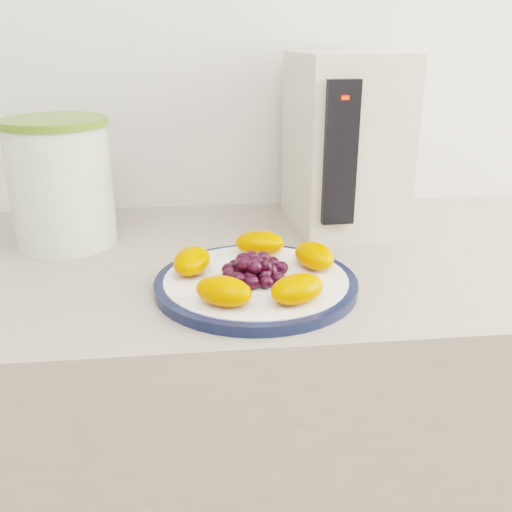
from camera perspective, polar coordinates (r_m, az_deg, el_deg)
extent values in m
cube|color=silver|center=(1.18, -4.54, 24.20)|extent=(3.50, 0.02, 2.60)
cube|color=#A19385|center=(1.18, -2.65, -20.89)|extent=(3.50, 0.60, 0.90)
cube|color=brown|center=(1.20, -2.62, -21.95)|extent=(3.48, 0.58, 0.84)
cylinder|color=#111A37|center=(0.81, 0.00, -2.79)|extent=(0.29, 0.29, 0.01)
cylinder|color=white|center=(0.81, 0.00, -2.73)|extent=(0.26, 0.26, 0.02)
cylinder|color=#3F621B|center=(1.02, -18.86, 6.61)|extent=(0.20, 0.20, 0.20)
cylinder|color=#537227|center=(1.00, -19.60, 12.53)|extent=(0.21, 0.21, 0.01)
cube|color=beige|center=(1.07, 8.72, 11.18)|extent=(0.19, 0.26, 0.31)
cube|color=black|center=(0.94, 8.43, 10.03)|extent=(0.05, 0.02, 0.23)
cube|color=#FF0C05|center=(0.91, 8.92, 15.37)|extent=(0.01, 0.01, 0.01)
ellipsoid|color=#E85900|center=(0.84, 5.84, 0.03)|extent=(0.07, 0.09, 0.04)
ellipsoid|color=#E85900|center=(0.89, 0.39, 1.32)|extent=(0.08, 0.06, 0.04)
ellipsoid|color=#E85900|center=(0.82, -6.44, -0.48)|extent=(0.07, 0.09, 0.04)
ellipsoid|color=#E85900|center=(0.72, -3.24, -3.52)|extent=(0.09, 0.08, 0.04)
ellipsoid|color=#E85900|center=(0.73, 4.16, -3.29)|extent=(0.09, 0.08, 0.04)
ellipsoid|color=black|center=(0.80, 0.00, -1.51)|extent=(0.02, 0.02, 0.02)
ellipsoid|color=black|center=(0.81, 1.41, -1.45)|extent=(0.02, 0.02, 0.02)
ellipsoid|color=black|center=(0.82, 0.56, -1.06)|extent=(0.02, 0.02, 0.02)
ellipsoid|color=black|center=(0.82, -0.83, -1.09)|extent=(0.02, 0.02, 0.02)
ellipsoid|color=black|center=(0.80, -1.42, -1.64)|extent=(0.02, 0.02, 0.02)
ellipsoid|color=black|center=(0.79, -0.58, -2.07)|extent=(0.02, 0.02, 0.02)
ellipsoid|color=black|center=(0.79, 0.86, -1.96)|extent=(0.02, 0.02, 0.02)
ellipsoid|color=black|center=(0.82, 2.53, -1.17)|extent=(0.02, 0.02, 0.02)
ellipsoid|color=black|center=(0.83, 1.67, -0.73)|extent=(0.02, 0.02, 0.02)
ellipsoid|color=black|center=(0.84, 0.39, -0.58)|extent=(0.02, 0.02, 0.02)
ellipsoid|color=black|center=(0.84, -0.97, -0.59)|extent=(0.02, 0.02, 0.02)
ellipsoid|color=black|center=(0.83, -2.10, -0.93)|extent=(0.02, 0.02, 0.02)
ellipsoid|color=black|center=(0.81, -2.72, -1.38)|extent=(0.02, 0.02, 0.02)
ellipsoid|color=black|center=(0.79, -2.62, -1.91)|extent=(0.02, 0.02, 0.02)
ellipsoid|color=black|center=(0.78, -1.79, -2.36)|extent=(0.02, 0.02, 0.02)
ellipsoid|color=black|center=(0.77, -0.43, -2.66)|extent=(0.02, 0.02, 0.02)
ellipsoid|color=black|center=(0.77, 1.06, -2.63)|extent=(0.02, 0.02, 0.02)
ellipsoid|color=black|center=(0.78, 2.22, -2.27)|extent=(0.02, 0.02, 0.02)
ellipsoid|color=black|center=(0.80, 0.00, -0.59)|extent=(0.02, 0.02, 0.02)
ellipsoid|color=black|center=(0.81, 0.71, -0.18)|extent=(0.02, 0.02, 0.02)
ellipsoid|color=black|center=(0.82, -0.44, -0.14)|extent=(0.02, 0.02, 0.02)
ellipsoid|color=black|center=(0.81, -1.27, -0.42)|extent=(0.02, 0.02, 0.02)
ellipsoid|color=black|center=(0.79, -1.16, -0.85)|extent=(0.02, 0.02, 0.02)
ellipsoid|color=black|center=(0.78, -0.15, -1.11)|extent=(0.02, 0.02, 0.02)
ellipsoid|color=black|center=(0.79, 0.97, -0.98)|extent=(0.02, 0.02, 0.02)
ellipsoid|color=red|center=(0.75, 2.80, -3.25)|extent=(0.03, 0.03, 0.02)
ellipsoid|color=red|center=(0.76, 4.87, -2.94)|extent=(0.03, 0.03, 0.02)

